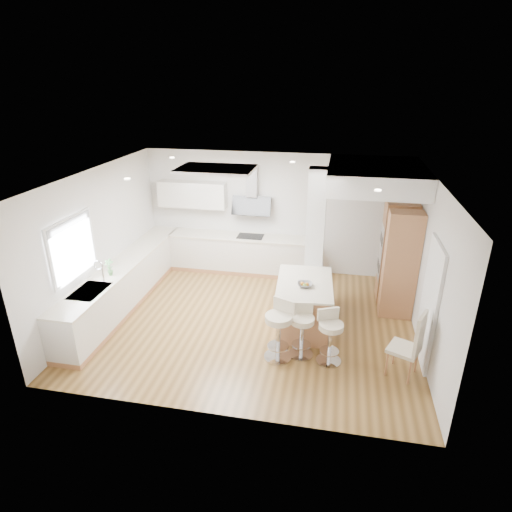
% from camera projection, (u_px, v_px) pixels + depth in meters
% --- Properties ---
extents(ground, '(6.00, 6.00, 0.00)m').
position_uv_depth(ground, '(253.00, 321.00, 8.21)').
color(ground, olive).
rests_on(ground, ground).
extents(ceiling, '(6.00, 5.00, 0.02)m').
position_uv_depth(ceiling, '(253.00, 321.00, 8.21)').
color(ceiling, white).
rests_on(ceiling, ground).
extents(wall_back, '(6.00, 0.04, 2.80)m').
position_uv_depth(wall_back, '(274.00, 213.00, 9.92)').
color(wall_back, beige).
rests_on(wall_back, ground).
extents(wall_left, '(0.04, 5.00, 2.80)m').
position_uv_depth(wall_left, '(99.00, 242.00, 8.19)').
color(wall_left, beige).
rests_on(wall_left, ground).
extents(wall_right, '(0.04, 5.00, 2.80)m').
position_uv_depth(wall_right, '(429.00, 267.00, 7.13)').
color(wall_right, beige).
rests_on(wall_right, ground).
extents(skylight, '(4.10, 2.10, 0.06)m').
position_uv_depth(skylight, '(217.00, 169.00, 7.81)').
color(skylight, silver).
rests_on(skylight, ground).
extents(window_left, '(0.06, 1.28, 1.07)m').
position_uv_depth(window_left, '(72.00, 245.00, 7.26)').
color(window_left, white).
rests_on(window_left, ground).
extents(doorway_right, '(0.05, 1.00, 2.10)m').
position_uv_depth(doorway_right, '(429.00, 305.00, 6.75)').
color(doorway_right, '#464037').
rests_on(doorway_right, ground).
extents(counter_left, '(0.63, 4.50, 1.35)m').
position_uv_depth(counter_left, '(125.00, 282.00, 8.71)').
color(counter_left, '#B1774B').
rests_on(counter_left, ground).
extents(counter_back, '(3.62, 0.63, 2.50)m').
position_uv_depth(counter_back, '(234.00, 243.00, 10.11)').
color(counter_back, '#B1774B').
rests_on(counter_back, ground).
extents(pillar, '(0.35, 0.35, 2.80)m').
position_uv_depth(pillar, '(315.00, 240.00, 8.33)').
color(pillar, silver).
rests_on(pillar, ground).
extents(soffit, '(1.78, 2.20, 0.40)m').
position_uv_depth(soffit, '(376.00, 176.00, 8.09)').
color(soffit, white).
rests_on(soffit, ground).
extents(oven_column, '(0.63, 1.21, 2.10)m').
position_uv_depth(oven_column, '(398.00, 257.00, 8.44)').
color(oven_column, '#B1774B').
rests_on(oven_column, ground).
extents(peninsula, '(1.08, 1.55, 0.98)m').
position_uv_depth(peninsula, '(304.00, 304.00, 7.88)').
color(peninsula, '#B1774B').
rests_on(peninsula, ground).
extents(bar_stool_a, '(0.62, 0.62, 1.04)m').
position_uv_depth(bar_stool_a, '(279.00, 327.00, 6.93)').
color(bar_stool_a, silver).
rests_on(bar_stool_a, ground).
extents(bar_stool_b, '(0.47, 0.47, 0.92)m').
position_uv_depth(bar_stool_b, '(302.00, 328.00, 7.03)').
color(bar_stool_b, silver).
rests_on(bar_stool_b, ground).
extents(bar_stool_c, '(0.55, 0.55, 0.92)m').
position_uv_depth(bar_stool_c, '(330.00, 334.00, 6.86)').
color(bar_stool_c, silver).
rests_on(bar_stool_c, ground).
extents(dining_chair, '(0.58, 0.58, 1.14)m').
position_uv_depth(dining_chair, '(412.00, 343.00, 6.48)').
color(dining_chair, beige).
rests_on(dining_chair, ground).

